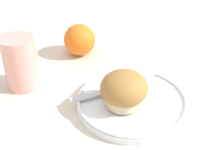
# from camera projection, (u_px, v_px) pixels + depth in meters

# --- Properties ---
(ground_plane) EXTENTS (3.00, 3.00, 0.00)m
(ground_plane) POSITION_uv_depth(u_px,v_px,m) (123.00, 101.00, 0.66)
(ground_plane) COLOR beige
(plate) EXTENTS (0.23, 0.23, 0.02)m
(plate) POSITION_uv_depth(u_px,v_px,m) (132.00, 101.00, 0.64)
(plate) COLOR white
(plate) RESTS_ON ground_plane
(muffin) EXTENTS (0.09, 0.09, 0.07)m
(muffin) POSITION_uv_depth(u_px,v_px,m) (124.00, 90.00, 0.60)
(muffin) COLOR beige
(muffin) RESTS_ON plate
(cream_ramekin) EXTENTS (0.06, 0.06, 0.02)m
(cream_ramekin) POSITION_uv_depth(u_px,v_px,m) (142.00, 76.00, 0.68)
(cream_ramekin) COLOR silver
(cream_ramekin) RESTS_ON plate
(berry_pair) EXTENTS (0.03, 0.02, 0.02)m
(berry_pair) POSITION_uv_depth(u_px,v_px,m) (118.00, 89.00, 0.64)
(berry_pair) COLOR #B7192D
(berry_pair) RESTS_ON plate
(butter_knife) EXTENTS (0.18, 0.11, 0.00)m
(butter_knife) POSITION_uv_depth(u_px,v_px,m) (115.00, 90.00, 0.65)
(butter_knife) COLOR #B7B7BC
(butter_knife) RESTS_ON plate
(orange_fruit) EXTENTS (0.08, 0.08, 0.08)m
(orange_fruit) POSITION_uv_depth(u_px,v_px,m) (80.00, 40.00, 0.80)
(orange_fruit) COLOR orange
(orange_fruit) RESTS_ON ground_plane
(juice_glass) EXTENTS (0.07, 0.07, 0.12)m
(juice_glass) POSITION_uv_depth(u_px,v_px,m) (20.00, 63.00, 0.67)
(juice_glass) COLOR #E5998C
(juice_glass) RESTS_ON ground_plane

